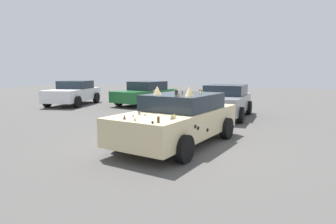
{
  "coord_description": "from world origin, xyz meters",
  "views": [
    {
      "loc": [
        -7.37,
        -2.55,
        2.03
      ],
      "look_at": [
        0.0,
        0.3,
        0.9
      ],
      "focal_mm": 30.27,
      "sensor_mm": 36.0,
      "label": 1
    }
  ],
  "objects": [
    {
      "name": "art_car_decorated",
      "position": [
        0.06,
        -0.01,
        0.73
      ],
      "size": [
        4.62,
        2.67,
        1.64
      ],
      "rotation": [
        0.0,
        0.0,
        2.95
      ],
      "color": "beige",
      "rests_on": "ground"
    },
    {
      "name": "parked_sedan_near_left",
      "position": [
        8.4,
        5.02,
        0.72
      ],
      "size": [
        4.69,
        2.77,
        1.43
      ],
      "rotation": [
        0.0,
        0.0,
        2.92
      ],
      "color": "#1E602D",
      "rests_on": "ground"
    },
    {
      "name": "parked_sedan_far_right",
      "position": [
        5.33,
        -0.37,
        0.74
      ],
      "size": [
        4.04,
        2.16,
        1.44
      ],
      "rotation": [
        0.0,
        0.0,
        3.11
      ],
      "color": "gray",
      "rests_on": "ground"
    },
    {
      "name": "parked_sedan_row_back_center",
      "position": [
        6.75,
        9.14,
        0.73
      ],
      "size": [
        4.51,
        2.71,
        1.46
      ],
      "rotation": [
        0.0,
        0.0,
        3.35
      ],
      "color": "white",
      "rests_on": "ground"
    },
    {
      "name": "ground_plane",
      "position": [
        0.0,
        0.0,
        0.0
      ],
      "size": [
        60.0,
        60.0,
        0.0
      ],
      "primitive_type": "plane",
      "color": "#514F4C"
    }
  ]
}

